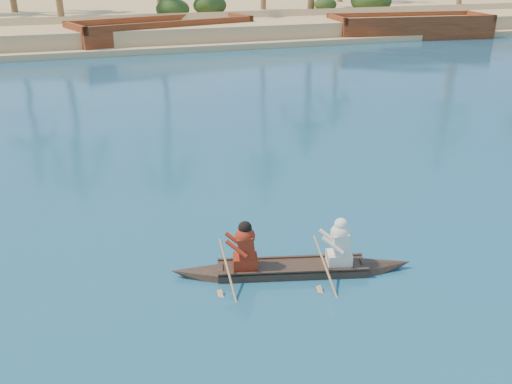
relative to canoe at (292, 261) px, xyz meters
name	(u,v)px	position (x,y,z in m)	size (l,w,h in m)	color
ground	(180,201)	(-1.27, 4.00, -0.24)	(160.00, 160.00, 0.00)	navy
sandy_embankment	(78,11)	(-1.27, 50.89, 0.29)	(150.00, 51.00, 1.50)	tan
shrub_cluster	(88,20)	(-1.27, 35.50, 0.96)	(100.00, 6.00, 2.40)	#1B3513
canoe	(292,261)	(0.00, 0.00, 0.00)	(4.49, 1.70, 1.24)	#3A2A20
barge_mid	(163,34)	(3.11, 29.99, 0.45)	(12.40, 6.90, 1.96)	brown
barge_right	(409,28)	(20.51, 27.88, 0.42)	(11.67, 5.10, 1.88)	brown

